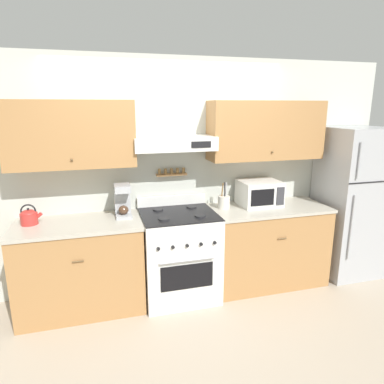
# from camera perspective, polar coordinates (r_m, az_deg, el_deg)

# --- Properties ---
(ground_plane) EXTENTS (16.00, 16.00, 0.00)m
(ground_plane) POSITION_cam_1_polar(r_m,az_deg,el_deg) (3.72, -0.95, -19.01)
(ground_plane) COLOR #B2A38E
(wall_back) EXTENTS (5.20, 0.46, 2.55)m
(wall_back) POSITION_cam_1_polar(r_m,az_deg,el_deg) (3.78, -3.16, 5.20)
(wall_back) COLOR silver
(wall_back) RESTS_ON ground_plane
(counter_left) EXTENTS (1.23, 0.68, 0.92)m
(counter_left) POSITION_cam_1_polar(r_m,az_deg,el_deg) (3.71, -18.00, -11.62)
(counter_left) COLOR #AD7A47
(counter_left) RESTS_ON ground_plane
(counter_right) EXTENTS (1.33, 0.68, 0.92)m
(counter_right) POSITION_cam_1_polar(r_m,az_deg,el_deg) (4.14, 12.30, -8.52)
(counter_right) COLOR #AD7A47
(counter_right) RESTS_ON ground_plane
(stove_range) EXTENTS (0.78, 0.73, 1.05)m
(stove_range) POSITION_cam_1_polar(r_m,az_deg,el_deg) (3.76, -2.21, -10.38)
(stove_range) COLOR white
(stove_range) RESTS_ON ground_plane
(refrigerator) EXTENTS (0.72, 0.70, 1.80)m
(refrigerator) POSITION_cam_1_polar(r_m,az_deg,el_deg) (4.59, 25.04, -1.53)
(refrigerator) COLOR #ADAFB5
(refrigerator) RESTS_ON ground_plane
(tea_kettle) EXTENTS (0.21, 0.16, 0.20)m
(tea_kettle) POSITION_cam_1_polar(r_m,az_deg,el_deg) (3.65, -25.51, -3.71)
(tea_kettle) COLOR red
(tea_kettle) RESTS_ON counter_left
(coffee_maker) EXTENTS (0.16, 0.23, 0.34)m
(coffee_maker) POSITION_cam_1_polar(r_m,az_deg,el_deg) (3.60, -11.49, -1.26)
(coffee_maker) COLOR #ADAFB5
(coffee_maker) RESTS_ON counter_left
(microwave) EXTENTS (0.45, 0.39, 0.28)m
(microwave) POSITION_cam_1_polar(r_m,az_deg,el_deg) (4.00, 11.15, -0.16)
(microwave) COLOR white
(microwave) RESTS_ON counter_right
(utensil_crock) EXTENTS (0.14, 0.14, 0.30)m
(utensil_crock) POSITION_cam_1_polar(r_m,az_deg,el_deg) (3.83, 5.33, -1.62)
(utensil_crock) COLOR silver
(utensil_crock) RESTS_ON counter_right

